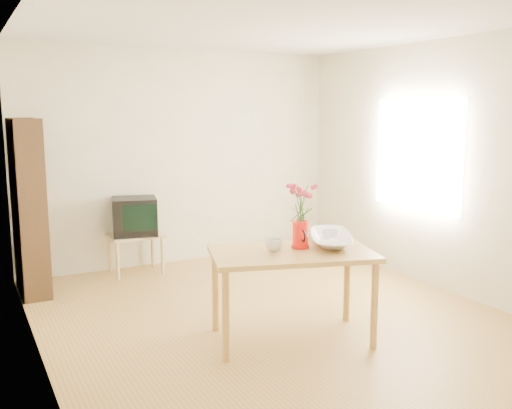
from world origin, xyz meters
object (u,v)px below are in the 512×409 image
mug (274,245)px  bowl (331,216)px  pitcher (300,236)px  table (292,262)px  television (134,216)px

mug → bowl: size_ratio=0.26×
pitcher → mug: size_ratio=1.73×
mug → bowl: bowl is taller
table → pitcher: pitcher is taller
pitcher → television: pitcher is taller
bowl → pitcher: bearing=-179.7°
table → television: 2.60m
table → mug: size_ratio=11.10×
mug → television: (-0.45, 2.46, -0.12)m
table → mug: mug is taller
table → bowl: bowl is taller
mug → television: 2.51m
pitcher → mug: 0.26m
mug → bowl: bearing=157.9°
television → pitcher: bearing=-61.0°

